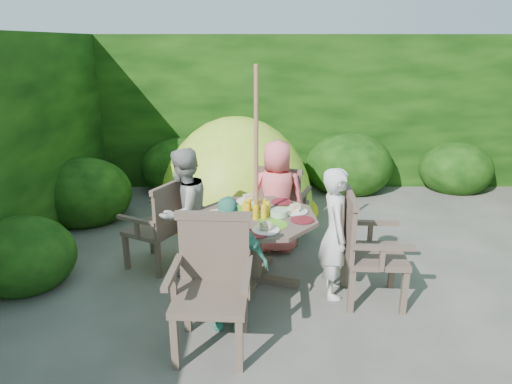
{
  "coord_description": "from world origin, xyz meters",
  "views": [
    {
      "loc": [
        -0.98,
        -4.01,
        2.4
      ],
      "look_at": [
        -0.96,
        0.66,
        0.85
      ],
      "focal_mm": 32.0,
      "sensor_mm": 36.0,
      "label": 1
    }
  ],
  "objects_px": {
    "garden_chair_left": "(160,224)",
    "garden_chair_front": "(212,282)",
    "garden_chair_right": "(366,247)",
    "child_back": "(277,197)",
    "patio_table": "(257,226)",
    "child_left": "(184,212)",
    "child_right": "(336,233)",
    "parasol_pole": "(256,181)",
    "garden_chair_back": "(283,202)",
    "dome_tent": "(237,209)",
    "child_front": "(228,263)"
  },
  "relations": [
    {
      "from": "garden_chair_right",
      "to": "garden_chair_front",
      "type": "distance_m",
      "value": 1.54
    },
    {
      "from": "garden_chair_right",
      "to": "garden_chair_left",
      "type": "xyz_separation_m",
      "value": [
        -2.08,
        0.68,
        -0.04
      ]
    },
    {
      "from": "garden_chair_right",
      "to": "child_back",
      "type": "relative_size",
      "value": 0.77
    },
    {
      "from": "garden_chair_front",
      "to": "dome_tent",
      "type": "distance_m",
      "value": 3.21
    },
    {
      "from": "child_right",
      "to": "patio_table",
      "type": "bearing_deg",
      "value": 74.67
    },
    {
      "from": "child_right",
      "to": "dome_tent",
      "type": "distance_m",
      "value": 2.67
    },
    {
      "from": "parasol_pole",
      "to": "garden_chair_back",
      "type": "xyz_separation_m",
      "value": [
        0.33,
        1.04,
        -0.6
      ]
    },
    {
      "from": "child_left",
      "to": "child_front",
      "type": "xyz_separation_m",
      "value": [
        0.52,
        -1.01,
        -0.08
      ]
    },
    {
      "from": "child_left",
      "to": "dome_tent",
      "type": "bearing_deg",
      "value": -162.76
    },
    {
      "from": "child_right",
      "to": "garden_chair_left",
      "type": "bearing_deg",
      "value": 75.17
    },
    {
      "from": "parasol_pole",
      "to": "child_back",
      "type": "height_order",
      "value": "parasol_pole"
    },
    {
      "from": "garden_chair_left",
      "to": "child_back",
      "type": "height_order",
      "value": "child_back"
    },
    {
      "from": "garden_chair_left",
      "to": "garden_chair_back",
      "type": "distance_m",
      "value": 1.56
    },
    {
      "from": "garden_chair_front",
      "to": "child_right",
      "type": "xyz_separation_m",
      "value": [
        1.12,
        0.78,
        0.08
      ]
    },
    {
      "from": "patio_table",
      "to": "garden_chair_left",
      "type": "distance_m",
      "value": 1.11
    },
    {
      "from": "parasol_pole",
      "to": "garden_chair_left",
      "type": "height_order",
      "value": "parasol_pole"
    },
    {
      "from": "child_left",
      "to": "child_back",
      "type": "relative_size",
      "value": 1.02
    },
    {
      "from": "patio_table",
      "to": "dome_tent",
      "type": "relative_size",
      "value": 0.56
    },
    {
      "from": "garden_chair_right",
      "to": "child_front",
      "type": "xyz_separation_m",
      "value": [
        -1.28,
        -0.4,
        0.05
      ]
    },
    {
      "from": "garden_chair_left",
      "to": "garden_chair_front",
      "type": "bearing_deg",
      "value": 54.57
    },
    {
      "from": "garden_chair_right",
      "to": "child_back",
      "type": "distance_m",
      "value": 1.37
    },
    {
      "from": "garden_chair_left",
      "to": "dome_tent",
      "type": "height_order",
      "value": "dome_tent"
    },
    {
      "from": "child_left",
      "to": "garden_chair_right",
      "type": "bearing_deg",
      "value": 103.15
    },
    {
      "from": "parasol_pole",
      "to": "garden_chair_back",
      "type": "distance_m",
      "value": 1.25
    },
    {
      "from": "patio_table",
      "to": "garden_chair_back",
      "type": "relative_size",
      "value": 1.7
    },
    {
      "from": "child_right",
      "to": "child_left",
      "type": "bearing_deg",
      "value": 74.74
    },
    {
      "from": "child_back",
      "to": "dome_tent",
      "type": "bearing_deg",
      "value": -66.76
    },
    {
      "from": "patio_table",
      "to": "garden_chair_front",
      "type": "distance_m",
      "value": 1.09
    },
    {
      "from": "parasol_pole",
      "to": "garden_chair_front",
      "type": "height_order",
      "value": "parasol_pole"
    },
    {
      "from": "child_front",
      "to": "dome_tent",
      "type": "relative_size",
      "value": 0.42
    },
    {
      "from": "child_right",
      "to": "child_front",
      "type": "distance_m",
      "value": 1.13
    },
    {
      "from": "garden_chair_front",
      "to": "child_back",
      "type": "xyz_separation_m",
      "value": [
        0.6,
        1.79,
        0.11
      ]
    },
    {
      "from": "patio_table",
      "to": "garden_chair_front",
      "type": "relative_size",
      "value": 1.51
    },
    {
      "from": "patio_table",
      "to": "child_left",
      "type": "xyz_separation_m",
      "value": [
        -0.77,
        0.25,
        0.06
      ]
    },
    {
      "from": "child_front",
      "to": "dome_tent",
      "type": "bearing_deg",
      "value": 99.32
    },
    {
      "from": "child_left",
      "to": "dome_tent",
      "type": "height_order",
      "value": "dome_tent"
    },
    {
      "from": "parasol_pole",
      "to": "child_left",
      "type": "bearing_deg",
      "value": 162.12
    },
    {
      "from": "garden_chair_back",
      "to": "child_back",
      "type": "height_order",
      "value": "child_back"
    },
    {
      "from": "child_left",
      "to": "garden_chair_front",
      "type": "bearing_deg",
      "value": 49.32
    },
    {
      "from": "garden_chair_right",
      "to": "child_left",
      "type": "relative_size",
      "value": 0.76
    },
    {
      "from": "garden_chair_left",
      "to": "child_back",
      "type": "distance_m",
      "value": 1.38
    },
    {
      "from": "garden_chair_front",
      "to": "dome_tent",
      "type": "height_order",
      "value": "dome_tent"
    },
    {
      "from": "child_back",
      "to": "garden_chair_left",
      "type": "bearing_deg",
      "value": 21.14
    },
    {
      "from": "garden_chair_right",
      "to": "garden_chair_left",
      "type": "distance_m",
      "value": 2.19
    },
    {
      "from": "child_right",
      "to": "dome_tent",
      "type": "relative_size",
      "value": 0.45
    },
    {
      "from": "garden_chair_right",
      "to": "child_right",
      "type": "height_order",
      "value": "child_right"
    },
    {
      "from": "child_left",
      "to": "patio_table",
      "type": "bearing_deg",
      "value": 103.92
    },
    {
      "from": "child_front",
      "to": "garden_chair_left",
      "type": "bearing_deg",
      "value": 135.24
    },
    {
      "from": "garden_chair_left",
      "to": "dome_tent",
      "type": "distance_m",
      "value": 2.03
    },
    {
      "from": "garden_chair_back",
      "to": "dome_tent",
      "type": "height_order",
      "value": "dome_tent"
    }
  ]
}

